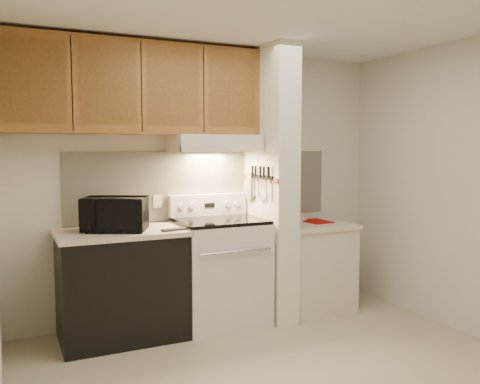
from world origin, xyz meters
TOP-DOWN VIEW (x-y plane):
  - floor at (0.00, 0.00)m, footprint 3.60×3.60m
  - ceiling at (0.00, 0.00)m, footprint 3.60×3.60m
  - wall_back at (0.00, 1.50)m, footprint 3.60×2.50m
  - wall_right at (1.80, 0.00)m, footprint 0.02×3.00m
  - backsplash at (0.00, 1.49)m, footprint 2.60×0.02m
  - range_body at (0.00, 1.16)m, footprint 0.76×0.65m
  - oven_window at (0.00, 0.84)m, footprint 0.50×0.01m
  - oven_handle at (0.00, 0.80)m, footprint 0.65×0.02m
  - cooktop at (0.00, 1.16)m, footprint 0.74×0.64m
  - range_backguard at (0.00, 1.44)m, footprint 0.76×0.08m
  - range_display at (0.00, 1.40)m, footprint 0.10×0.01m
  - range_knob_left_outer at (-0.28, 1.40)m, footprint 0.05×0.02m
  - range_knob_left_inner at (-0.18, 1.40)m, footprint 0.05×0.02m
  - range_knob_right_inner at (0.18, 1.40)m, footprint 0.05×0.02m
  - range_knob_right_outer at (0.28, 1.40)m, footprint 0.05×0.02m
  - dishwasher_front at (-0.88, 1.17)m, footprint 1.00×0.63m
  - left_countertop at (-0.88, 1.17)m, footprint 1.04×0.67m
  - spoon_rest at (-0.48, 0.97)m, footprint 0.23×0.11m
  - teal_jar at (-0.83, 1.06)m, footprint 0.10×0.10m
  - outlet at (-0.48, 1.48)m, footprint 0.08×0.01m
  - microwave at (-0.93, 1.15)m, footprint 0.59×0.51m
  - partition_pillar at (0.51, 1.15)m, footprint 0.22×0.70m
  - pillar_trim at (0.39, 1.15)m, footprint 0.01×0.70m
  - knife_strip at (0.39, 1.10)m, footprint 0.02×0.42m
  - knife_blade_a at (0.38, 0.94)m, footprint 0.01×0.03m
  - knife_handle_a at (0.38, 0.94)m, footprint 0.02×0.02m
  - knife_blade_b at (0.38, 1.03)m, footprint 0.01×0.04m
  - knife_handle_b at (0.38, 1.03)m, footprint 0.02×0.02m
  - knife_blade_c at (0.38, 1.09)m, footprint 0.01×0.04m
  - knife_handle_c at (0.38, 1.10)m, footprint 0.02×0.02m
  - knife_blade_d at (0.38, 1.18)m, footprint 0.01×0.04m
  - knife_handle_d at (0.38, 1.19)m, footprint 0.02×0.02m
  - knife_blade_e at (0.38, 1.25)m, footprint 0.01×0.04m
  - knife_handle_e at (0.38, 1.26)m, footprint 0.02×0.02m
  - oven_mitt at (0.38, 1.32)m, footprint 0.03×0.10m
  - right_cab_base at (0.97, 1.15)m, footprint 0.70×0.60m
  - right_countertop at (0.97, 1.15)m, footprint 0.74×0.64m
  - red_folder at (1.07, 1.22)m, footprint 0.24×0.32m
  - white_box at (0.92, 1.33)m, footprint 0.16×0.12m
  - range_hood at (0.00, 1.28)m, footprint 0.78×0.44m
  - hood_lip at (0.00, 1.07)m, footprint 0.78×0.04m
  - upper_cabinets at (-0.69, 1.32)m, footprint 2.18×0.33m
  - cab_door_a at (-1.51, 1.17)m, footprint 0.46×0.01m
  - cab_gap_a at (-1.23, 1.16)m, footprint 0.01×0.01m
  - cab_door_b at (-0.96, 1.17)m, footprint 0.46×0.01m
  - cab_gap_b at (-0.69, 1.16)m, footprint 0.01×0.01m
  - cab_door_c at (-0.42, 1.17)m, footprint 0.46×0.01m
  - cab_gap_c at (-0.14, 1.16)m, footprint 0.01×0.01m
  - cab_door_d at (0.13, 1.17)m, footprint 0.46×0.01m

SIDE VIEW (x-z plane):
  - floor at x=0.00m, z-range 0.00..0.00m
  - right_cab_base at x=0.97m, z-range 0.00..0.81m
  - dishwasher_front at x=-0.88m, z-range 0.00..0.87m
  - range_body at x=0.00m, z-range 0.00..0.92m
  - oven_window at x=0.00m, z-range 0.35..0.65m
  - oven_handle at x=0.00m, z-range 0.71..0.73m
  - right_countertop at x=0.97m, z-range 0.81..0.85m
  - red_folder at x=1.07m, z-range 0.85..0.86m
  - white_box at x=0.92m, z-range 0.85..0.89m
  - left_countertop at x=-0.88m, z-range 0.87..0.91m
  - spoon_rest at x=-0.48m, z-range 0.91..0.93m
  - cooktop at x=0.00m, z-range 0.92..0.95m
  - teal_jar at x=-0.83m, z-range 0.91..1.01m
  - microwave at x=-0.93m, z-range 0.91..1.19m
  - range_backguard at x=0.00m, z-range 0.95..1.15m
  - range_display at x=0.00m, z-range 1.03..1.07m
  - range_knob_left_outer at x=-0.28m, z-range 1.03..1.07m
  - range_knob_left_inner at x=-0.18m, z-range 1.03..1.07m
  - range_knob_right_inner at x=0.18m, z-range 1.03..1.07m
  - range_knob_right_outer at x=0.28m, z-range 1.03..1.07m
  - outlet at x=-0.48m, z-range 1.04..1.16m
  - knife_blade_c at x=0.38m, z-range 1.10..1.30m
  - knife_blade_b at x=0.38m, z-range 1.12..1.30m
  - knife_blade_e at x=0.38m, z-range 1.12..1.30m
  - knife_blade_a at x=0.38m, z-range 1.14..1.30m
  - knife_blade_d at x=0.38m, z-range 1.14..1.30m
  - oven_mitt at x=0.38m, z-range 1.10..1.35m
  - backsplash at x=0.00m, z-range 0.92..1.55m
  - wall_back at x=0.00m, z-range 1.24..1.26m
  - wall_right at x=1.80m, z-range 0.00..2.50m
  - partition_pillar at x=0.51m, z-range 0.00..2.50m
  - pillar_trim at x=0.39m, z-range 1.28..1.32m
  - knife_strip at x=0.39m, z-range 1.30..1.34m
  - knife_handle_a at x=0.38m, z-range 1.32..1.42m
  - knife_handle_b at x=0.38m, z-range 1.32..1.42m
  - knife_handle_c at x=0.38m, z-range 1.32..1.42m
  - knife_handle_d at x=0.38m, z-range 1.32..1.42m
  - knife_handle_e at x=0.38m, z-range 1.32..1.42m
  - hood_lip at x=0.00m, z-range 1.55..1.61m
  - range_hood at x=0.00m, z-range 1.55..1.70m
  - upper_cabinets at x=-0.69m, z-range 1.70..2.47m
  - cab_door_a at x=-1.51m, z-range 1.77..2.40m
  - cab_gap_a at x=-1.23m, z-range 1.72..2.45m
  - cab_door_b at x=-0.96m, z-range 1.77..2.40m
  - cab_gap_b at x=-0.69m, z-range 1.72..2.45m
  - cab_door_c at x=-0.42m, z-range 1.77..2.40m
  - cab_gap_c at x=-0.14m, z-range 1.72..2.45m
  - cab_door_d at x=0.13m, z-range 1.77..2.40m
  - ceiling at x=0.00m, z-range 2.50..2.50m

